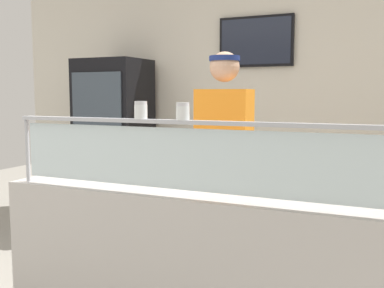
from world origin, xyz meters
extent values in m
cube|color=silver|center=(1.12, 2.59, 1.35)|extent=(6.63, 0.08, 2.70)
cube|color=black|center=(0.75, 2.53, 1.99)|extent=(0.76, 0.04, 0.50)
cube|color=#1E2333|center=(0.75, 2.51, 1.99)|extent=(0.71, 0.01, 0.45)
cube|color=#BCB7B2|center=(1.12, 0.38, 0.47)|extent=(2.23, 0.77, 0.95)
cylinder|color=#B2B5BC|center=(0.10, 0.06, 1.14)|extent=(0.02, 0.02, 0.39)
cube|color=silver|center=(1.12, 0.06, 1.14)|extent=(1.97, 0.01, 0.31)
cube|color=#B2B5BC|center=(1.12, 0.06, 1.33)|extent=(2.03, 0.06, 0.02)
cylinder|color=#9EA0A8|center=(0.97, 0.48, 0.96)|extent=(0.49, 0.49, 0.01)
cylinder|color=tan|center=(0.97, 0.48, 0.97)|extent=(0.47, 0.47, 0.02)
cylinder|color=#D65B2D|center=(0.97, 0.48, 0.98)|extent=(0.41, 0.41, 0.01)
cube|color=#ADAFB7|center=(0.94, 0.46, 0.99)|extent=(0.08, 0.28, 0.01)
cylinder|color=white|center=(0.88, 0.06, 1.38)|extent=(0.07, 0.07, 0.07)
cylinder|color=white|center=(0.88, 0.06, 1.37)|extent=(0.06, 0.06, 0.05)
cylinder|color=silver|center=(0.88, 0.06, 1.42)|extent=(0.06, 0.06, 0.02)
cylinder|color=white|center=(1.11, 0.06, 1.37)|extent=(0.07, 0.07, 0.07)
cylinder|color=red|center=(1.11, 0.06, 1.36)|extent=(0.06, 0.06, 0.04)
cylinder|color=silver|center=(1.11, 0.06, 1.42)|extent=(0.06, 0.06, 0.02)
cylinder|color=#23232D|center=(0.86, 1.05, 0.47)|extent=(0.13, 0.13, 0.95)
cylinder|color=#23232D|center=(1.08, 1.05, 0.47)|extent=(0.13, 0.13, 0.95)
cube|color=orange|center=(0.97, 1.05, 1.23)|extent=(0.38, 0.21, 0.55)
sphere|color=tan|center=(0.97, 1.05, 1.66)|extent=(0.21, 0.21, 0.21)
cylinder|color=navy|center=(0.97, 1.05, 1.71)|extent=(0.21, 0.21, 0.04)
cylinder|color=tan|center=(1.15, 0.83, 1.13)|extent=(0.08, 0.34, 0.08)
cube|color=black|center=(-0.71, 2.15, 0.92)|extent=(0.70, 0.59, 1.83)
cube|color=#38424C|center=(-0.71, 1.84, 0.95)|extent=(0.60, 0.02, 1.47)
cylinder|color=green|center=(-0.88, 1.95, 1.01)|extent=(0.06, 0.06, 0.20)
cylinder|color=green|center=(-0.71, 1.95, 1.01)|extent=(0.06, 0.06, 0.20)
cylinder|color=red|center=(-0.54, 1.95, 1.01)|extent=(0.06, 0.06, 0.20)
camera|label=1|loc=(2.07, -1.94, 1.47)|focal=42.15mm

